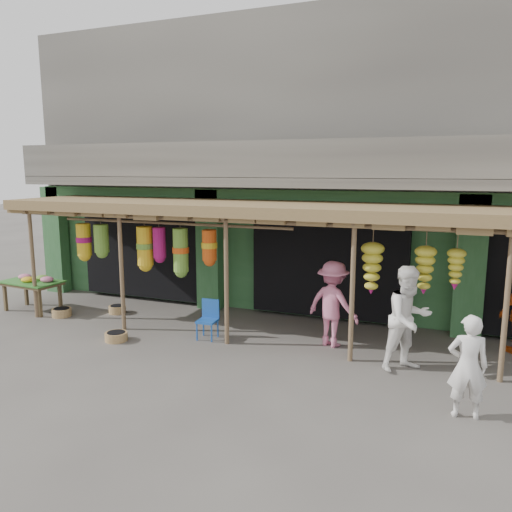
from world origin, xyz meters
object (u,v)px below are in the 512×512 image
at_px(flower_table, 33,283).
at_px(person_right, 409,319).
at_px(person_shopper, 333,304).
at_px(person_front, 468,366).
at_px(blue_chair, 209,317).

bearing_deg(flower_table, person_right, 1.99).
bearing_deg(person_shopper, person_front, 157.80).
xyz_separation_m(blue_chair, person_shopper, (2.50, 0.49, 0.41)).
relative_size(person_right, person_shopper, 1.09).
xyz_separation_m(flower_table, person_right, (8.98, -0.45, 0.22)).
xyz_separation_m(flower_table, blue_chair, (4.98, -0.22, -0.26)).
xyz_separation_m(person_right, person_shopper, (-1.50, 0.73, -0.07)).
xyz_separation_m(person_front, person_right, (-0.93, 1.46, 0.18)).
height_order(person_front, person_right, person_right).
xyz_separation_m(person_front, person_shopper, (-2.43, 2.19, 0.10)).
bearing_deg(blue_chair, person_shopper, 7.98).
relative_size(flower_table, person_front, 1.02).
distance_m(flower_table, person_right, 9.00).
xyz_separation_m(flower_table, person_front, (9.91, -1.92, 0.04)).
height_order(flower_table, blue_chair, flower_table).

